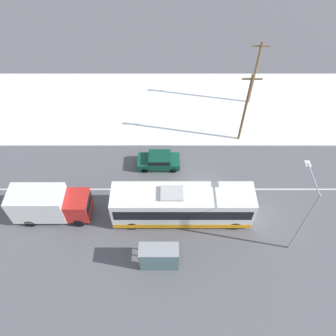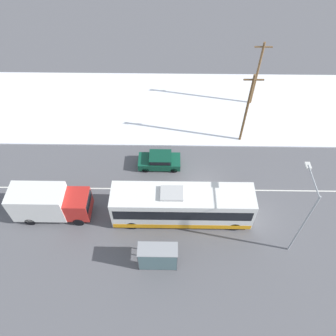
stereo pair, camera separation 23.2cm
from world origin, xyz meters
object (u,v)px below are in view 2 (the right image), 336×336
utility_pole_roadside (247,109)px  bus_shelter (158,257)px  box_truck (49,203)px  pedestrian_at_stop (170,247)px  sedan_car (160,160)px  utility_pole_snowlot (257,74)px  city_bus (182,206)px  streetlamp (305,211)px

utility_pole_roadside → bus_shelter: bearing=-120.0°
box_truck → pedestrian_at_stop: bearing=-18.9°
sedan_car → utility_pole_snowlot: 14.39m
utility_pole_roadside → city_bus: bearing=-123.3°
sedan_car → streetlamp: size_ratio=0.55×
city_bus → utility_pole_snowlot: size_ratio=1.52×
pedestrian_at_stop → bus_shelter: bus_shelter is taller
city_bus → utility_pole_snowlot: (8.14, 15.42, 2.22)m
city_bus → utility_pole_roadside: (6.17, 9.39, 2.40)m
box_truck → pedestrian_at_stop: 10.67m
pedestrian_at_stop → bus_shelter: size_ratio=0.56×
bus_shelter → utility_pole_roadside: utility_pole_roadside is taller
sedan_car → pedestrian_at_stop: bearing=97.0°
utility_pole_roadside → utility_pole_snowlot: bearing=71.9°
city_bus → box_truck: city_bus is taller
box_truck → streetlamp: 19.85m
streetlamp → utility_pole_roadside: size_ratio=0.93×
box_truck → utility_pole_snowlot: (19.13, 15.28, 2.23)m
sedan_car → streetlamp: 13.77m
utility_pole_snowlot → pedestrian_at_stop: bearing=-115.8°
pedestrian_at_stop → streetlamp: size_ratio=0.22×
utility_pole_roadside → utility_pole_snowlot: size_ratio=1.05×
box_truck → sedan_car: 10.61m
streetlamp → utility_pole_roadside: 11.87m
sedan_car → pedestrian_at_stop: size_ratio=2.45×
box_truck → sedan_car: box_truck is taller
utility_pole_roadside → utility_pole_snowlot: (1.97, 6.03, -0.17)m
pedestrian_at_stop → bus_shelter: 1.63m
streetlamp → utility_pole_snowlot: 17.68m
sedan_car → utility_pole_snowlot: size_ratio=0.53×
box_truck → utility_pole_roadside: bearing=28.3°
sedan_car → utility_pole_snowlot: (10.17, 9.67, 3.16)m
city_bus → box_truck: size_ratio=1.80×
city_bus → bus_shelter: size_ratio=3.90×
box_truck → utility_pole_roadside: size_ratio=0.81×
city_bus → streetlamp: bearing=-14.8°
utility_pole_snowlot → streetlamp: bearing=-88.9°
pedestrian_at_stop → utility_pole_snowlot: utility_pole_snowlot is taller
pedestrian_at_stop → box_truck: bearing=161.1°
city_bus → bus_shelter: bearing=-112.5°
city_bus → pedestrian_at_stop: city_bus is taller
box_truck → streetlamp: bearing=-7.0°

